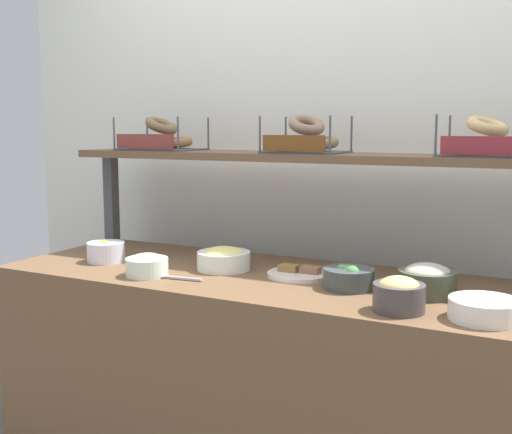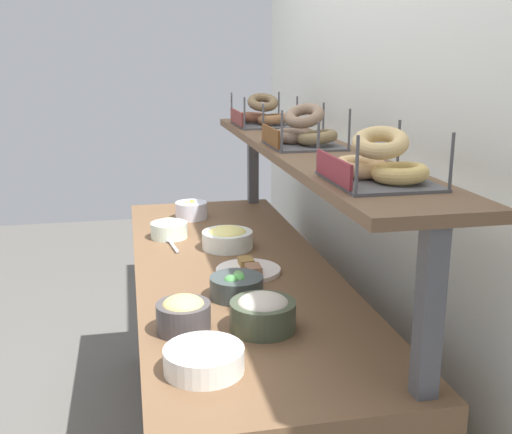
# 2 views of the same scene
# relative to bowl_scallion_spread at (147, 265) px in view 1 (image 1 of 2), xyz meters

# --- Properties ---
(back_wall) EXTENTS (3.23, 0.06, 2.40)m
(back_wall) POSITION_rel_bowl_scallion_spread_xyz_m (0.40, 0.75, 0.31)
(back_wall) COLOR silver
(back_wall) RESTS_ON ground_plane
(deli_counter) EXTENTS (2.03, 0.70, 0.85)m
(deli_counter) POSITION_rel_bowl_scallion_spread_xyz_m (0.40, 0.20, -0.47)
(deli_counter) COLOR brown
(deli_counter) RESTS_ON ground_plane
(shelf_riser_left) EXTENTS (0.05, 0.05, 0.40)m
(shelf_riser_left) POSITION_rel_bowl_scallion_spread_xyz_m (-0.55, 0.47, 0.16)
(shelf_riser_left) COLOR #4C4C51
(shelf_riser_left) RESTS_ON deli_counter
(upper_shelf) EXTENTS (1.99, 0.32, 0.03)m
(upper_shelf) POSITION_rel_bowl_scallion_spread_xyz_m (0.40, 0.47, 0.37)
(upper_shelf) COLOR brown
(upper_shelf) RESTS_ON shelf_riser_left
(bowl_scallion_spread) EXTENTS (0.15, 0.15, 0.08)m
(bowl_scallion_spread) POSITION_rel_bowl_scallion_spread_xyz_m (0.00, 0.00, 0.00)
(bowl_scallion_spread) COLOR white
(bowl_scallion_spread) RESTS_ON deli_counter
(bowl_egg_salad) EXTENTS (0.20, 0.20, 0.09)m
(bowl_egg_salad) POSITION_rel_bowl_scallion_spread_xyz_m (0.19, 0.22, 0.00)
(bowl_egg_salad) COLOR white
(bowl_egg_salad) RESTS_ON deli_counter
(bowl_veggie_mix) EXTENTS (0.17, 0.17, 0.08)m
(bowl_veggie_mix) POSITION_rel_bowl_scallion_spread_xyz_m (0.70, 0.16, -0.00)
(bowl_veggie_mix) COLOR #3D4746
(bowl_veggie_mix) RESTS_ON deli_counter
(bowl_cream_cheese) EXTENTS (0.20, 0.20, 0.08)m
(bowl_cream_cheese) POSITION_rel_bowl_scallion_spread_xyz_m (1.15, 0.00, -0.00)
(bowl_cream_cheese) COLOR white
(bowl_cream_cheese) RESTS_ON deli_counter
(bowl_fruit_salad) EXTENTS (0.15, 0.15, 0.09)m
(bowl_fruit_salad) POSITION_rel_bowl_scallion_spread_xyz_m (-0.29, 0.12, 0.00)
(bowl_fruit_salad) COLOR white
(bowl_fruit_salad) RESTS_ON deli_counter
(bowl_hummus) EXTENTS (0.15, 0.15, 0.10)m
(bowl_hummus) POSITION_rel_bowl_scallion_spread_xyz_m (0.92, -0.02, 0.01)
(bowl_hummus) COLOR #464142
(bowl_hummus) RESTS_ON deli_counter
(bowl_tuna_salad) EXTENTS (0.18, 0.18, 0.10)m
(bowl_tuna_salad) POSITION_rel_bowl_scallion_spread_xyz_m (0.95, 0.19, 0.01)
(bowl_tuna_salad) COLOR #414B37
(bowl_tuna_salad) RESTS_ON deli_counter
(serving_plate_white) EXTENTS (0.23, 0.23, 0.04)m
(serving_plate_white) POSITION_rel_bowl_scallion_spread_xyz_m (0.49, 0.24, -0.03)
(serving_plate_white) COLOR white
(serving_plate_white) RESTS_ON deli_counter
(serving_spoon_near_plate) EXTENTS (0.18, 0.04, 0.01)m
(serving_spoon_near_plate) POSITION_rel_bowl_scallion_spread_xyz_m (0.10, -0.00, -0.03)
(serving_spoon_near_plate) COLOR #B7B7BC
(serving_spoon_near_plate) RESTS_ON deli_counter
(bagel_basket_cinnamon_raisin) EXTENTS (0.34, 0.25, 0.15)m
(bagel_basket_cinnamon_raisin) POSITION_rel_bowl_scallion_spread_xyz_m (-0.25, 0.45, 0.44)
(bagel_basket_cinnamon_raisin) COLOR #4C4C51
(bagel_basket_cinnamon_raisin) RESTS_ON upper_shelf
(bagel_basket_poppy) EXTENTS (0.29, 0.26, 0.15)m
(bagel_basket_poppy) POSITION_rel_bowl_scallion_spread_xyz_m (0.42, 0.45, 0.44)
(bagel_basket_poppy) COLOR #4C4C51
(bagel_basket_poppy) RESTS_ON upper_shelf
(bagel_basket_plain) EXTENTS (0.30, 0.25, 0.14)m
(bagel_basket_plain) POSITION_rel_bowl_scallion_spread_xyz_m (1.07, 0.46, 0.43)
(bagel_basket_plain) COLOR #4C4C51
(bagel_basket_plain) RESTS_ON upper_shelf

